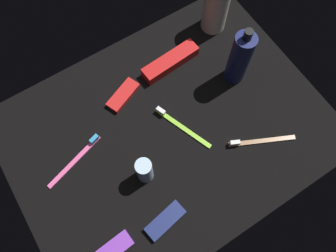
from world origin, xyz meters
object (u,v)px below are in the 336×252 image
(toothbrush_pink, at_px, (77,158))
(toothpaste_box_red, at_px, (170,62))
(bodywash_bottle, at_px, (216,6))
(lotion_bottle, at_px, (240,58))
(deodorant_stick, at_px, (145,171))
(toothbrush_lime, at_px, (180,125))
(snack_bar_purple, at_px, (112,250))
(toothbrush_brown, at_px, (258,141))
(snack_bar_red, at_px, (123,95))
(snack_bar_navy, at_px, (165,221))

(toothbrush_pink, xyz_separation_m, toothpaste_box_red, (0.36, 0.11, 0.01))
(bodywash_bottle, relative_size, toothbrush_pink, 1.05)
(lotion_bottle, xyz_separation_m, deodorant_stick, (-0.36, -0.11, -0.04))
(deodorant_stick, height_order, toothbrush_lime, deodorant_stick)
(lotion_bottle, xyz_separation_m, snack_bar_purple, (-0.52, -0.23, -0.08))
(toothbrush_brown, relative_size, snack_bar_red, 1.61)
(deodorant_stick, relative_size, snack_bar_red, 0.94)
(toothbrush_brown, distance_m, toothbrush_pink, 0.48)
(lotion_bottle, distance_m, toothbrush_lime, 0.24)
(lotion_bottle, relative_size, snack_bar_purple, 1.98)
(bodywash_bottle, xyz_separation_m, snack_bar_purple, (-0.57, -0.40, -0.08))
(lotion_bottle, relative_size, toothbrush_brown, 1.23)
(deodorant_stick, height_order, toothpaste_box_red, deodorant_stick)
(toothbrush_lime, bearing_deg, deodorant_stick, -155.65)
(deodorant_stick, xyz_separation_m, snack_bar_red, (0.06, 0.23, -0.04))
(toothpaste_box_red, xyz_separation_m, snack_bar_red, (-0.17, -0.02, -0.01))
(toothbrush_lime, bearing_deg, bodywash_bottle, 39.88)
(lotion_bottle, relative_size, toothbrush_pink, 1.17)
(toothbrush_brown, relative_size, toothpaste_box_red, 0.95)
(lotion_bottle, relative_size, bodywash_bottle, 1.11)
(toothbrush_lime, height_order, snack_bar_red, toothbrush_lime)
(bodywash_bottle, height_order, snack_bar_navy, bodywash_bottle)
(toothbrush_pink, bearing_deg, toothbrush_brown, -27.06)
(snack_bar_navy, xyz_separation_m, snack_bar_purple, (-0.14, 0.01, 0.00))
(snack_bar_purple, bearing_deg, snack_bar_navy, -8.94)
(toothbrush_brown, distance_m, snack_bar_red, 0.39)
(toothbrush_brown, xyz_separation_m, snack_bar_navy, (-0.32, -0.04, 0.00))
(snack_bar_red, bearing_deg, toothbrush_lime, -84.39)
(bodywash_bottle, relative_size, toothbrush_brown, 1.10)
(lotion_bottle, xyz_separation_m, bodywash_bottle, (0.05, 0.18, -0.01))
(toothpaste_box_red, height_order, snack_bar_red, toothpaste_box_red)
(lotion_bottle, bearing_deg, bodywash_bottle, 73.72)
(toothbrush_pink, bearing_deg, toothpaste_box_red, 16.88)
(lotion_bottle, height_order, snack_bar_purple, lotion_bottle)
(toothbrush_pink, height_order, snack_bar_purple, toothbrush_pink)
(lotion_bottle, xyz_separation_m, toothbrush_brown, (-0.06, -0.20, -0.09))
(deodorant_stick, relative_size, toothbrush_brown, 0.59)
(toothbrush_brown, relative_size, snack_bar_purple, 1.61)
(bodywash_bottle, bearing_deg, toothpaste_box_red, -165.49)
(toothbrush_brown, distance_m, toothpaste_box_red, 0.33)
(lotion_bottle, relative_size, toothbrush_lime, 1.19)
(deodorant_stick, height_order, toothbrush_pink, deodorant_stick)
(snack_bar_purple, bearing_deg, snack_bar_red, 51.89)
(deodorant_stick, relative_size, toothbrush_pink, 0.56)
(toothbrush_brown, xyz_separation_m, toothbrush_pink, (-0.42, 0.22, 0.00))
(deodorant_stick, bearing_deg, snack_bar_navy, -98.65)
(snack_bar_navy, distance_m, snack_bar_purple, 0.14)
(toothbrush_pink, distance_m, snack_bar_navy, 0.28)
(lotion_bottle, xyz_separation_m, toothpaste_box_red, (-0.13, 0.13, -0.08))
(toothbrush_lime, relative_size, snack_bar_purple, 1.66)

